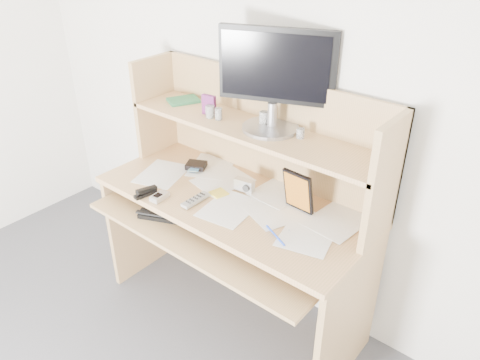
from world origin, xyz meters
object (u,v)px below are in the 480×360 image
Objects in this scene: tv_remote at (196,200)px; game_case at (298,192)px; monitor at (276,77)px; keyboard at (186,214)px; desk at (242,201)px.

game_case is (0.42, 0.24, 0.10)m from tv_remote.
monitor reaches higher than tv_remote.
tv_remote reaches higher than keyboard.
tv_remote is (-0.11, -0.22, 0.07)m from desk.
tv_remote is 0.50m from game_case.
desk is 0.29m from keyboard.
keyboard is 3.05× the size of tv_remote.
keyboard is at bearing -148.42° from game_case.
keyboard is 0.94× the size of monitor.
desk is at bearing 29.81° from keyboard.
monitor is at bearing 29.90° from keyboard.
game_case is at bearing 3.81° from desk.
desk is 6.68× the size of game_case.
tv_remote is at bearing -116.69° from desk.
tv_remote is at bearing -146.70° from game_case.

